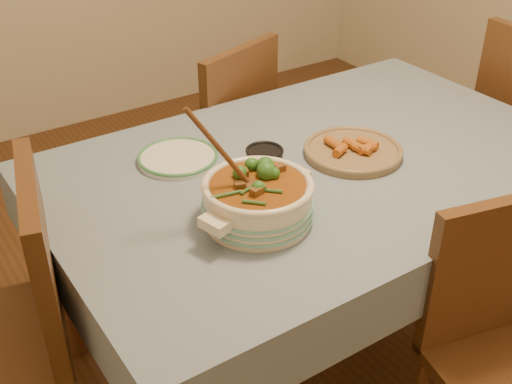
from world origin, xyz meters
TOP-DOWN VIEW (x-y plane):
  - floor at (0.00, 0.00)m, footprint 4.50×4.50m
  - dining_table at (0.00, 0.00)m, footprint 1.68×1.08m
  - stew_casserole at (-0.34, -0.16)m, footprint 0.37×0.35m
  - white_plate at (-0.36, 0.25)m, footprint 0.25×0.25m
  - condiment_bowl at (-0.16, 0.07)m, footprint 0.15×0.15m
  - fried_plate at (0.11, -0.03)m, footprint 0.38×0.38m
  - chair_far at (0.07, 0.73)m, footprint 0.54×0.54m
  - chair_near at (0.10, -0.69)m, footprint 0.50×0.50m
  - chair_left at (-0.98, 0.04)m, footprint 0.55×0.55m

SIDE VIEW (x-z plane):
  - floor at x=0.00m, z-range 0.00..0.00m
  - chair_near at x=0.10m, z-range 0.06..0.95m
  - chair_far at x=0.07m, z-range 0.06..0.98m
  - chair_left at x=-0.98m, z-range 0.06..1.03m
  - dining_table at x=0.00m, z-range 0.29..1.04m
  - white_plate at x=-0.36m, z-range 0.76..0.78m
  - fried_plate at x=0.11m, z-range 0.75..0.80m
  - condiment_bowl at x=-0.16m, z-range 0.76..0.82m
  - stew_casserole at x=-0.34m, z-range 0.66..1.00m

